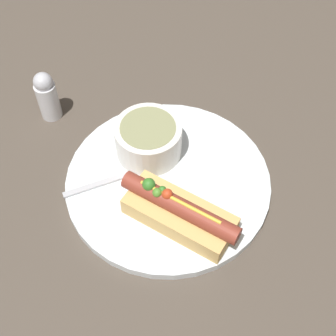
{
  "coord_description": "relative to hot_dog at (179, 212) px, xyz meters",
  "views": [
    {
      "loc": [
        0.05,
        -0.38,
        0.57
      ],
      "look_at": [
        0.0,
        0.0,
        0.04
      ],
      "focal_mm": 50.0,
      "sensor_mm": 36.0,
      "label": 1
    }
  ],
  "objects": [
    {
      "name": "soup_bowl",
      "position": [
        -0.06,
        0.11,
        0.01
      ],
      "size": [
        0.1,
        0.1,
        0.05
      ],
      "color": "silver",
      "rests_on": "dinner_plate"
    },
    {
      "name": "hot_dog",
      "position": [
        0.0,
        0.0,
        0.0
      ],
      "size": [
        0.16,
        0.11,
        0.06
      ],
      "rotation": [
        0.0,
        0.0,
        -0.4
      ],
      "color": "#DBAD60",
      "rests_on": "dinner_plate"
    },
    {
      "name": "dinner_plate",
      "position": [
        -0.02,
        0.07,
        -0.03
      ],
      "size": [
        0.3,
        0.3,
        0.01
      ],
      "color": "white",
      "rests_on": "ground_plane"
    },
    {
      "name": "salt_shaker",
      "position": [
        -0.23,
        0.17,
        0.01
      ],
      "size": [
        0.03,
        0.03,
        0.09
      ],
      "color": "silver",
      "rests_on": "ground_plane"
    },
    {
      "name": "ground_plane",
      "position": [
        -0.02,
        0.07,
        -0.04
      ],
      "size": [
        4.0,
        4.0,
        0.0
      ],
      "primitive_type": "plane",
      "color": "#4C4238"
    },
    {
      "name": "spoon",
      "position": [
        -0.06,
        0.07,
        -0.02
      ],
      "size": [
        0.15,
        0.1,
        0.01
      ],
      "rotation": [
        0.0,
        0.0,
        0.53
      ],
      "color": "#B7B7BC",
      "rests_on": "dinner_plate"
    }
  ]
}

